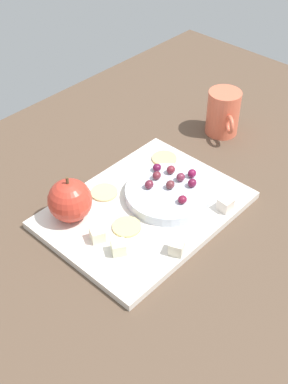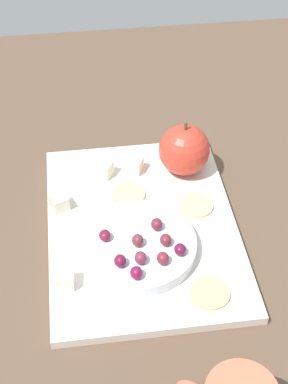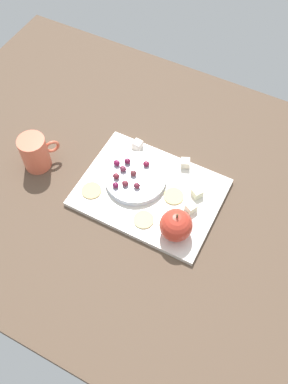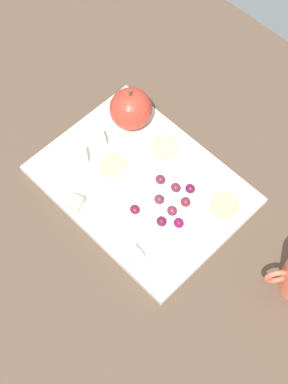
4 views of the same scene
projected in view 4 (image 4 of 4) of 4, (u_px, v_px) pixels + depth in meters
The scene contains 21 objects.
table at pixel (156, 213), 99.77cm from camera, with size 127.68×92.36×3.58cm, color brown.
platter at pixel (142, 185), 99.70cm from camera, with size 34.82×25.91×1.34cm, color silver.
serving_dish at pixel (158, 203), 96.13cm from camera, with size 15.64×15.64×1.84cm, color silver.
apple_whole at pixel (131, 109), 102.01cm from camera, with size 7.69×7.69×7.69cm, color red.
apple_stem at pixel (130, 93), 98.12cm from camera, with size 0.50×0.50×1.20cm, color brown.
cheese_cube_0 at pixel (134, 257), 91.22cm from camera, with size 2.27×2.27×2.27cm, color #F1E1D0.
cheese_cube_1 at pixel (81, 156), 100.42cm from camera, with size 2.27×2.27×2.27cm, color #EBEBC2.
cheese_cube_2 at pixel (99, 139), 102.10cm from camera, with size 2.27×2.27×2.27cm, color #F9F2CA.
cheese_cube_3 at pixel (75, 204), 95.86cm from camera, with size 2.27×2.27×2.27cm, color #EEE4C9.
cracker_0 at pixel (164, 146), 102.50cm from camera, with size 5.00×5.00×0.40cm, color #D2C185.
cracker_1 at pixel (111, 167), 100.40cm from camera, with size 5.00×5.00×0.40cm, color #D5C680.
cracker_2 at pixel (224, 205), 96.75cm from camera, with size 5.00×5.00×0.40cm, color #E2BE7A.
grape_0 at pixel (186, 202), 94.28cm from camera, with size 1.71×1.54×1.60cm, color maroon.
grape_1 at pixel (161, 221), 92.57cm from camera, with size 1.71×1.54×1.59cm, color maroon.
grape_2 at pixel (170, 212), 93.37cm from camera, with size 1.71×1.54×1.60cm, color maroon.
grape_3 at pixel (135, 210), 93.72cm from camera, with size 1.71×1.54×1.41cm, color maroon.
grape_4 at pixel (190, 189), 95.59cm from camera, with size 1.71×1.54×1.45cm, color maroon.
grape_5 at pixel (159, 200), 94.49cm from camera, with size 1.71×1.54×1.63cm, color brown.
grape_6 at pixel (160, 179), 96.36cm from camera, with size 1.71×1.54×1.59cm, color maroon.
grape_7 at pixel (176, 188), 95.67cm from camera, with size 1.71×1.54×1.50cm, color maroon.
grape_8 at pixel (179, 223), 92.43cm from camera, with size 1.71×1.54×1.59cm, color maroon.
Camera 4 is at (30.57, -33.17, 90.88)cm, focal length 53.74 mm.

